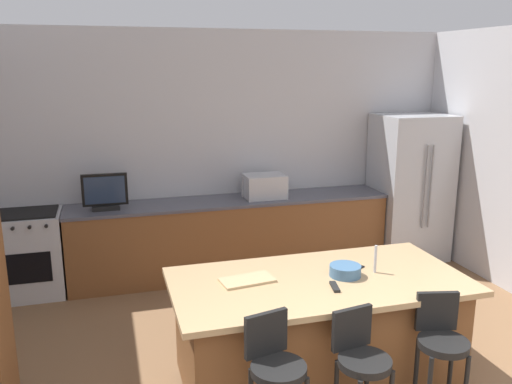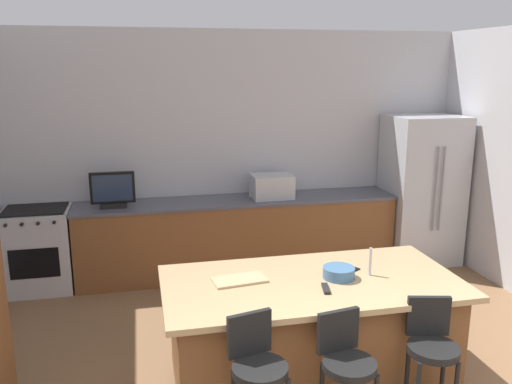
{
  "view_description": "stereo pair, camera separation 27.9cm",
  "coord_description": "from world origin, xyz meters",
  "px_view_note": "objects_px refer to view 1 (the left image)",
  "views": [
    {
      "loc": [
        -1.46,
        -1.62,
        2.47
      ],
      "look_at": [
        -0.18,
        2.87,
        1.34
      ],
      "focal_mm": 37.1,
      "sensor_mm": 36.0,
      "label": 1
    },
    {
      "loc": [
        -1.19,
        -1.69,
        2.47
      ],
      "look_at": [
        -0.18,
        2.87,
        1.34
      ],
      "focal_mm": 37.1,
      "sensor_mm": 36.0,
      "label": 2
    }
  ],
  "objects_px": {
    "bar_stool_right": "(440,352)",
    "bar_stool_left": "(276,380)",
    "cell_phone": "(354,265)",
    "fruit_bowl": "(345,271)",
    "cutting_board": "(247,280)",
    "tv_remote": "(335,287)",
    "tv_monitor": "(105,193)",
    "bar_stool_center": "(361,371)",
    "refrigerator": "(410,187)",
    "kitchen_island": "(318,332)",
    "range_oven": "(29,254)",
    "microwave": "(264,186)"
  },
  "relations": [
    {
      "from": "bar_stool_right",
      "to": "bar_stool_left",
      "type": "bearing_deg",
      "value": -164.24
    },
    {
      "from": "bar_stool_right",
      "to": "cell_phone",
      "type": "xyz_separation_m",
      "value": [
        -0.24,
        0.85,
        0.33
      ]
    },
    {
      "from": "fruit_bowl",
      "to": "cutting_board",
      "type": "xyz_separation_m",
      "value": [
        -0.75,
        0.11,
        -0.03
      ]
    },
    {
      "from": "cutting_board",
      "to": "tv_remote",
      "type": "bearing_deg",
      "value": -26.9
    },
    {
      "from": "tv_monitor",
      "to": "tv_remote",
      "type": "relative_size",
      "value": 2.87
    },
    {
      "from": "bar_stool_left",
      "to": "bar_stool_center",
      "type": "relative_size",
      "value": 1.05
    },
    {
      "from": "tv_monitor",
      "to": "bar_stool_left",
      "type": "xyz_separation_m",
      "value": [
        0.94,
        -3.15,
        -0.5
      ]
    },
    {
      "from": "fruit_bowl",
      "to": "tv_remote",
      "type": "bearing_deg",
      "value": -132.33
    },
    {
      "from": "refrigerator",
      "to": "bar_stool_left",
      "type": "height_order",
      "value": "refrigerator"
    },
    {
      "from": "kitchen_island",
      "to": "range_oven",
      "type": "relative_size",
      "value": 2.37
    },
    {
      "from": "bar_stool_center",
      "to": "refrigerator",
      "type": "bearing_deg",
      "value": 44.44
    },
    {
      "from": "microwave",
      "to": "cell_phone",
      "type": "xyz_separation_m",
      "value": [
        0.06,
        -2.3,
        -0.15
      ]
    },
    {
      "from": "microwave",
      "to": "kitchen_island",
      "type": "bearing_deg",
      "value": -97.31
    },
    {
      "from": "refrigerator",
      "to": "fruit_bowl",
      "type": "distance_m",
      "value": 3.15
    },
    {
      "from": "tv_monitor",
      "to": "bar_stool_left",
      "type": "bearing_deg",
      "value": -73.31
    },
    {
      "from": "refrigerator",
      "to": "tv_monitor",
      "type": "relative_size",
      "value": 3.83
    },
    {
      "from": "cell_phone",
      "to": "cutting_board",
      "type": "relative_size",
      "value": 0.38
    },
    {
      "from": "bar_stool_center",
      "to": "bar_stool_right",
      "type": "bearing_deg",
      "value": -5.12
    },
    {
      "from": "tv_monitor",
      "to": "bar_stool_center",
      "type": "bearing_deg",
      "value": -64.19
    },
    {
      "from": "bar_stool_center",
      "to": "bar_stool_right",
      "type": "height_order",
      "value": "bar_stool_right"
    },
    {
      "from": "microwave",
      "to": "cell_phone",
      "type": "height_order",
      "value": "microwave"
    },
    {
      "from": "tv_monitor",
      "to": "cutting_board",
      "type": "distance_m",
      "value": 2.52
    },
    {
      "from": "range_oven",
      "to": "cutting_board",
      "type": "xyz_separation_m",
      "value": [
        1.83,
        -2.36,
        0.44
      ]
    },
    {
      "from": "range_oven",
      "to": "microwave",
      "type": "height_order",
      "value": "microwave"
    },
    {
      "from": "bar_stool_center",
      "to": "cell_phone",
      "type": "xyz_separation_m",
      "value": [
        0.38,
        0.9,
        0.34
      ]
    },
    {
      "from": "range_oven",
      "to": "bar_stool_left",
      "type": "relative_size",
      "value": 0.94
    },
    {
      "from": "range_oven",
      "to": "cell_phone",
      "type": "distance_m",
      "value": 3.6
    },
    {
      "from": "bar_stool_right",
      "to": "fruit_bowl",
      "type": "height_order",
      "value": "fruit_bowl"
    },
    {
      "from": "range_oven",
      "to": "bar_stool_center",
      "type": "xyz_separation_m",
      "value": [
        2.36,
        -3.19,
        0.1
      ]
    },
    {
      "from": "tv_remote",
      "to": "cutting_board",
      "type": "relative_size",
      "value": 0.43
    },
    {
      "from": "kitchen_island",
      "to": "tv_remote",
      "type": "xyz_separation_m",
      "value": [
        0.04,
        -0.19,
        0.45
      ]
    },
    {
      "from": "bar_stool_center",
      "to": "bar_stool_right",
      "type": "distance_m",
      "value": 0.62
    },
    {
      "from": "refrigerator",
      "to": "bar_stool_left",
      "type": "bearing_deg",
      "value": -132.17
    },
    {
      "from": "range_oven",
      "to": "fruit_bowl",
      "type": "xyz_separation_m",
      "value": [
        2.58,
        -2.46,
        0.48
      ]
    },
    {
      "from": "bar_stool_right",
      "to": "cell_phone",
      "type": "relative_size",
      "value": 6.39
    },
    {
      "from": "kitchen_island",
      "to": "tv_remote",
      "type": "bearing_deg",
      "value": -77.05
    },
    {
      "from": "kitchen_island",
      "to": "refrigerator",
      "type": "height_order",
      "value": "refrigerator"
    },
    {
      "from": "tv_monitor",
      "to": "cell_phone",
      "type": "height_order",
      "value": "tv_monitor"
    },
    {
      "from": "microwave",
      "to": "cell_phone",
      "type": "distance_m",
      "value": 2.3
    },
    {
      "from": "bar_stool_left",
      "to": "refrigerator",
      "type": "bearing_deg",
      "value": 34.41
    },
    {
      "from": "range_oven",
      "to": "tv_remote",
      "type": "height_order",
      "value": "range_oven"
    },
    {
      "from": "bar_stool_center",
      "to": "cell_phone",
      "type": "bearing_deg",
      "value": 57.3
    },
    {
      "from": "microwave",
      "to": "tv_monitor",
      "type": "distance_m",
      "value": 1.84
    },
    {
      "from": "tv_monitor",
      "to": "fruit_bowl",
      "type": "relative_size",
      "value": 2.03
    },
    {
      "from": "bar_stool_center",
      "to": "bar_stool_right",
      "type": "xyz_separation_m",
      "value": [
        0.62,
        0.05,
        0.01
      ]
    },
    {
      "from": "range_oven",
      "to": "bar_stool_center",
      "type": "relative_size",
      "value": 0.99
    },
    {
      "from": "range_oven",
      "to": "tv_remote",
      "type": "relative_size",
      "value": 5.52
    },
    {
      "from": "kitchen_island",
      "to": "tv_monitor",
      "type": "relative_size",
      "value": 4.57
    },
    {
      "from": "fruit_bowl",
      "to": "tv_remote",
      "type": "distance_m",
      "value": 0.25
    },
    {
      "from": "fruit_bowl",
      "to": "microwave",
      "type": "bearing_deg",
      "value": 87.59
    }
  ]
}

